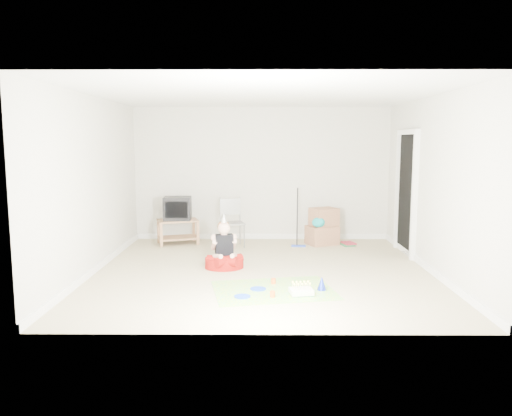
{
  "coord_description": "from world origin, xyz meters",
  "views": [
    {
      "loc": [
        -0.04,
        -7.31,
        1.93
      ],
      "look_at": [
        -0.1,
        0.4,
        0.9
      ],
      "focal_mm": 35.0,
      "sensor_mm": 36.0,
      "label": 1
    }
  ],
  "objects_px": {
    "crt_tv": "(177,208)",
    "folding_chair": "(232,223)",
    "seated_woman": "(224,256)",
    "birthday_cake": "(301,292)",
    "cardboard_boxes": "(323,227)",
    "tv_stand": "(178,230)"
  },
  "relations": [
    {
      "from": "seated_woman",
      "to": "tv_stand",
      "type": "bearing_deg",
      "value": 119.08
    },
    {
      "from": "folding_chair",
      "to": "birthday_cake",
      "type": "xyz_separation_m",
      "value": [
        1.03,
        -2.91,
        -0.4
      ]
    },
    {
      "from": "tv_stand",
      "to": "crt_tv",
      "type": "bearing_deg",
      "value": -26.57
    },
    {
      "from": "folding_chair",
      "to": "seated_woman",
      "type": "relative_size",
      "value": 1.06
    },
    {
      "from": "folding_chair",
      "to": "cardboard_boxes",
      "type": "distance_m",
      "value": 1.71
    },
    {
      "from": "crt_tv",
      "to": "tv_stand",
      "type": "bearing_deg",
      "value": 150.08
    },
    {
      "from": "cardboard_boxes",
      "to": "birthday_cake",
      "type": "relative_size",
      "value": 2.17
    },
    {
      "from": "seated_woman",
      "to": "birthday_cake",
      "type": "distance_m",
      "value": 1.74
    },
    {
      "from": "crt_tv",
      "to": "birthday_cake",
      "type": "bearing_deg",
      "value": -60.14
    },
    {
      "from": "seated_woman",
      "to": "birthday_cake",
      "type": "relative_size",
      "value": 2.7
    },
    {
      "from": "tv_stand",
      "to": "cardboard_boxes",
      "type": "xyz_separation_m",
      "value": [
        2.74,
        -0.01,
        0.05
      ]
    },
    {
      "from": "tv_stand",
      "to": "cardboard_boxes",
      "type": "relative_size",
      "value": 1.24
    },
    {
      "from": "tv_stand",
      "to": "crt_tv",
      "type": "height_order",
      "value": "crt_tv"
    },
    {
      "from": "cardboard_boxes",
      "to": "birthday_cake",
      "type": "distance_m",
      "value": 3.24
    },
    {
      "from": "cardboard_boxes",
      "to": "seated_woman",
      "type": "distance_m",
      "value": 2.5
    },
    {
      "from": "folding_chair",
      "to": "crt_tv",
      "type": "bearing_deg",
      "value": 166.17
    },
    {
      "from": "crt_tv",
      "to": "folding_chair",
      "type": "height_order",
      "value": "folding_chair"
    },
    {
      "from": "tv_stand",
      "to": "crt_tv",
      "type": "xyz_separation_m",
      "value": [
        0.0,
        -0.0,
        0.41
      ]
    },
    {
      "from": "tv_stand",
      "to": "folding_chair",
      "type": "distance_m",
      "value": 1.09
    },
    {
      "from": "folding_chair",
      "to": "seated_woman",
      "type": "distance_m",
      "value": 1.57
    },
    {
      "from": "tv_stand",
      "to": "birthday_cake",
      "type": "distance_m",
      "value": 3.8
    },
    {
      "from": "seated_woman",
      "to": "crt_tv",
      "type": "bearing_deg",
      "value": 119.08
    }
  ]
}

